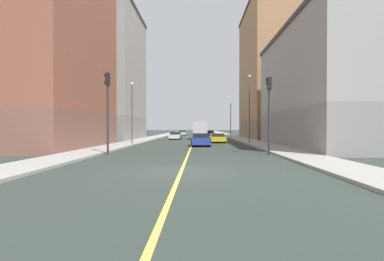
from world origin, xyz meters
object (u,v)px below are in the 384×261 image
Objects in this scene: building_left_mid at (270,73)px; building_right_midblock at (112,75)px; car_blue at (201,140)px; traffic_light_left_near at (269,104)px; street_lamp_left_far at (231,116)px; car_red at (199,132)px; street_lamp_left_near at (249,102)px; car_white at (175,136)px; building_left_near at (324,87)px; street_lamp_right_near at (132,106)px; car_maroon at (210,133)px; car_yellow at (217,138)px; traffic_light_right_near at (107,102)px; box_truck at (200,130)px; building_right_corner at (51,24)px; car_teal at (201,134)px; car_silver at (182,133)px.

building_right_midblock is at bearing -169.29° from building_left_mid.
building_left_mid is 27.29m from car_blue.
street_lamp_left_far is (1.02, 36.10, 0.44)m from traffic_light_left_near.
street_lamp_left_far is 1.47× the size of car_red.
car_white is at bearing 126.90° from street_lamp_left_near.
building_left_near is at bearing -41.99° from street_lamp_left_near.
car_white is (3.73, 15.50, -3.78)m from street_lamp_right_near.
car_maroon is 23.90m from car_white.
car_blue is 7.80m from car_yellow.
traffic_light_right_near is 1.37× the size of car_red.
car_white is 4.24m from box_truck.
street_lamp_left_far is 10.06m from box_truck.
building_left_mid is at bearing 10.71° from building_right_midblock.
street_lamp_right_near is 1.74× the size of car_blue.
building_left_near is at bearing 4.62° from building_right_corner.
street_lamp_right_near is (-12.72, 12.39, 0.75)m from traffic_light_left_near.
traffic_light_right_near is at bearing -117.40° from car_yellow.
building_right_corner reaches higher than car_blue.
building_right_midblock is at bearing -173.67° from box_truck.
box_truck is (-5.90, -7.74, -2.56)m from street_lamp_left_far.
street_lamp_right_near is at bearing -152.87° from car_yellow.
street_lamp_left_near is 1.05× the size of box_truck.
car_blue is 26.79m from car_teal.
car_silver is (-10.13, 15.04, -3.47)m from street_lamp_left_far.
building_left_mid is 5.77× the size of car_blue.
building_left_near is 23.61m from box_truck.
car_white is (-8.99, 27.89, -3.04)m from traffic_light_left_near.
street_lamp_left_far is 1.54× the size of car_silver.
car_maroon is (-9.80, 19.03, -11.02)m from building_left_mid.
traffic_light_right_near is 0.93× the size of street_lamp_left_far.
building_right_corner is 5.54× the size of car_yellow.
building_left_near is 0.90× the size of building_right_corner.
traffic_light_left_near is at bearing -80.23° from box_truck.
street_lamp_left_far is at bearing 70.54° from traffic_light_right_near.
traffic_light_right_near is 0.77× the size of box_truck.
car_silver is (3.61, 38.75, -3.78)m from street_lamp_right_near.
traffic_light_left_near is 0.69× the size of street_lamp_left_near.
street_lamp_right_near is at bearing -95.32° from car_silver.
building_left_mid reaches higher than car_white.
building_right_corner is at bearing -166.27° from car_blue.
building_right_midblock is 21.38m from car_yellow.
traffic_light_right_near is 20.04m from car_yellow.
building_right_midblock reaches higher than building_left_near.
car_teal is (14.54, 30.29, -11.26)m from building_right_corner.
car_white is at bearing 84.37° from traffic_light_right_near.
car_blue is (14.30, -16.69, -9.86)m from building_right_midblock.
building_right_midblock is (-26.66, 18.03, 4.51)m from building_left_near.
building_right_corner is 54.48m from car_red.
street_lamp_left_near is 2.03× the size of car_blue.
car_blue is at bearing -142.83° from street_lamp_left_near.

